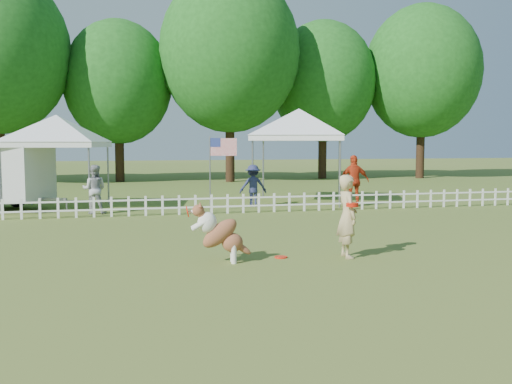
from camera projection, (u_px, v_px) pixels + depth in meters
ground at (282, 258)px, 10.86m from camera, size 120.00×120.00×0.00m
picket_fence at (220, 204)px, 17.62m from camera, size 22.00×0.08×0.60m
handler at (347, 216)px, 10.87m from camera, size 0.40×0.59×1.59m
dog at (221, 233)px, 10.40m from camera, size 1.09×0.46×1.10m
frisbee_on_turf at (281, 257)px, 10.91m from camera, size 0.29×0.29×0.02m
canopy_tent_left at (58, 163)px, 18.69m from camera, size 3.43×3.43×3.03m
canopy_tent_right at (299, 157)px, 20.88m from camera, size 4.20×4.20×3.35m
flag_pole at (210, 174)px, 18.19m from camera, size 0.91×0.32×2.39m
spectator_a at (94, 189)px, 17.56m from camera, size 0.83×0.69×1.52m
spectator_b at (253, 186)px, 19.53m from camera, size 0.98×0.64×1.44m
spectator_c at (354, 181)px, 19.54m from camera, size 1.08×0.54×1.77m
tree_center_left at (118, 93)px, 31.54m from camera, size 6.00×6.00×9.80m
tree_center_right at (230, 68)px, 31.35m from camera, size 7.60×7.60×12.60m
tree_right at (323, 92)px, 34.29m from camera, size 6.20×6.20×10.40m
tree_far_right at (422, 85)px, 34.66m from camera, size 7.00×7.00×11.40m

